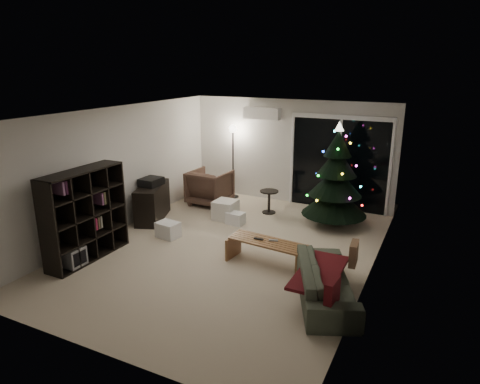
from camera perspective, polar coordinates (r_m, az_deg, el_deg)
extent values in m
plane|color=beige|center=(7.94, -1.62, -7.75)|extent=(6.50, 6.50, 0.00)
plane|color=white|center=(7.27, -1.78, 10.50)|extent=(6.50, 6.50, 0.00)
cube|color=silver|center=(10.41, 6.70, 5.33)|extent=(5.00, 0.02, 2.50)
cube|color=silver|center=(5.04, -19.35, -8.13)|extent=(5.00, 0.02, 2.50)
cube|color=silver|center=(8.92, -16.08, 2.85)|extent=(0.02, 6.50, 2.50)
cube|color=silver|center=(6.76, 17.42, -1.61)|extent=(0.02, 6.50, 2.50)
cube|color=black|center=(10.11, 13.05, 3.50)|extent=(2.20, 0.02, 2.10)
cube|color=white|center=(10.41, 2.95, 10.43)|extent=(0.90, 0.22, 0.28)
cube|color=#3F3833|center=(10.89, 13.31, -1.59)|extent=(2.60, 1.00, 0.10)
cube|color=white|center=(11.11, 13.98, 1.69)|extent=(2.20, 0.06, 1.00)
cube|color=black|center=(9.53, -11.61, -1.36)|extent=(0.87, 1.32, 0.77)
cube|color=black|center=(9.40, -11.77, 1.36)|extent=(0.39, 0.46, 0.16)
imported|color=#472F27|center=(10.37, -4.04, 0.63)|extent=(0.92, 0.95, 0.84)
cube|color=white|center=(9.40, -1.95, -2.39)|extent=(0.47, 0.47, 0.42)
cube|color=white|center=(8.57, -9.58, -4.98)|extent=(0.47, 0.38, 0.31)
cube|color=white|center=(9.13, -0.61, -3.52)|extent=(0.38, 0.30, 0.26)
cylinder|color=black|center=(9.79, 3.89, -1.30)|extent=(0.44, 0.44, 0.53)
cylinder|color=black|center=(10.77, -0.94, 3.88)|extent=(0.29, 0.29, 1.79)
imported|color=#3B4535|center=(6.43, 11.34, -11.60)|extent=(1.40, 2.00, 0.54)
cube|color=#480A0C|center=(6.40, 10.53, -10.48)|extent=(0.58, 1.34, 0.04)
cube|color=#89664B|center=(6.86, 14.92, -7.92)|extent=(0.14, 0.37, 0.36)
cube|color=#480A0C|center=(5.72, 12.19, -12.95)|extent=(0.13, 0.36, 0.36)
cube|color=black|center=(7.32, 2.49, -6.26)|extent=(0.17, 0.05, 0.02)
cube|color=slate|center=(7.27, 4.47, -6.45)|extent=(0.16, 0.09, 0.02)
cone|color=black|center=(9.01, 12.69, 2.22)|extent=(1.78, 1.78, 2.19)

